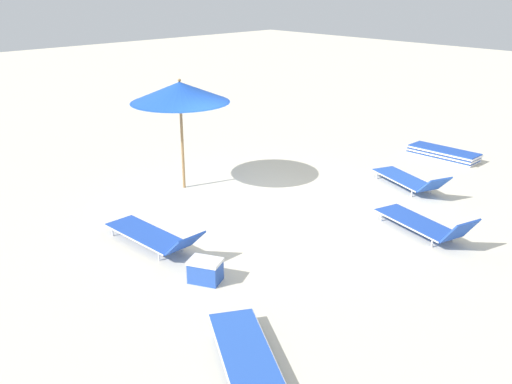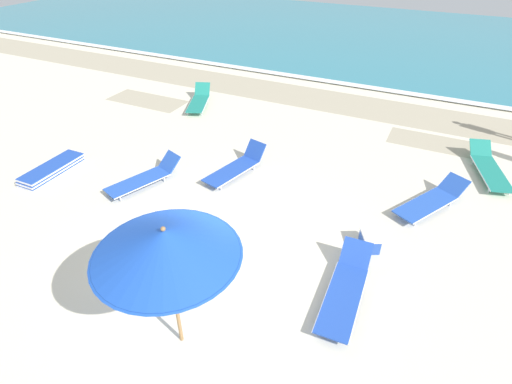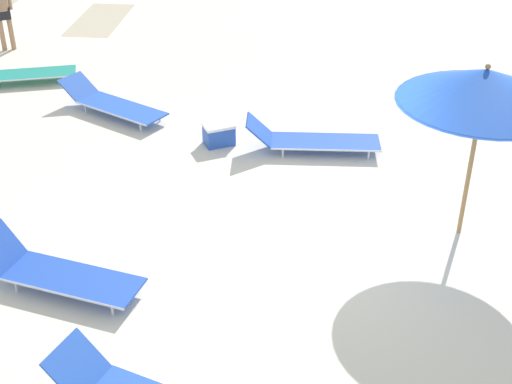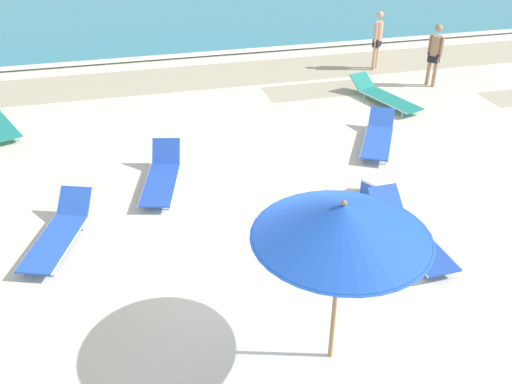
% 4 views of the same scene
% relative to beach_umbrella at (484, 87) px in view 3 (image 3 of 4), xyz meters
% --- Properties ---
extents(ground_plane, '(60.00, 60.00, 0.16)m').
position_rel_beach_umbrella_xyz_m(ground_plane, '(-0.42, 2.08, -2.23)').
color(ground_plane, beige).
extents(beach_umbrella, '(2.14, 2.14, 2.44)m').
position_rel_beach_umbrella_xyz_m(beach_umbrella, '(0.00, 0.00, 0.00)').
color(beach_umbrella, '#9E7547').
rests_on(beach_umbrella, ground_plane).
extents(sun_lounger_under_umbrella, '(1.25, 2.42, 0.50)m').
position_rel_beach_umbrella_xyz_m(sun_lounger_under_umbrella, '(4.58, 8.09, -1.95)').
color(sun_lounger_under_umbrella, '#1E8475').
rests_on(sun_lounger_under_umbrella, ground_plane).
extents(sun_lounger_beside_umbrella, '(1.07, 2.12, 0.63)m').
position_rel_beach_umbrella_xyz_m(sun_lounger_beside_umbrella, '(-1.68, 5.08, -1.93)').
color(sun_lounger_beside_umbrella, blue).
rests_on(sun_lounger_beside_umbrella, ground_plane).
extents(sun_lounger_near_water_left, '(0.71, 2.23, 0.56)m').
position_rel_beach_umbrella_xyz_m(sun_lounger_near_water_left, '(2.21, 2.09, -1.94)').
color(sun_lounger_near_water_left, blue).
rests_on(sun_lounger_near_water_left, ground_plane).
extents(sun_lounger_mid_beach_pair_a, '(1.61, 2.22, 0.50)m').
position_rel_beach_umbrella_xyz_m(sun_lounger_mid_beach_pair_a, '(3.32, 5.77, -1.94)').
color(sun_lounger_mid_beach_pair_a, blue).
rests_on(sun_lounger_mid_beach_pair_a, ground_plane).
extents(beachgoer_wading_adult, '(0.31, 0.40, 1.76)m').
position_rel_beach_umbrella_xyz_m(beachgoer_wading_adult, '(6.44, 9.00, -1.15)').
color(beachgoer_wading_adult, '#A37A5B').
rests_on(beachgoer_wading_adult, ground_plane).
extents(cooler_box, '(0.54, 0.61, 0.37)m').
position_rel_beach_umbrella_xyz_m(cooler_box, '(2.31, 3.65, -1.96)').
color(cooler_box, blue).
rests_on(cooler_box, ground_plane).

